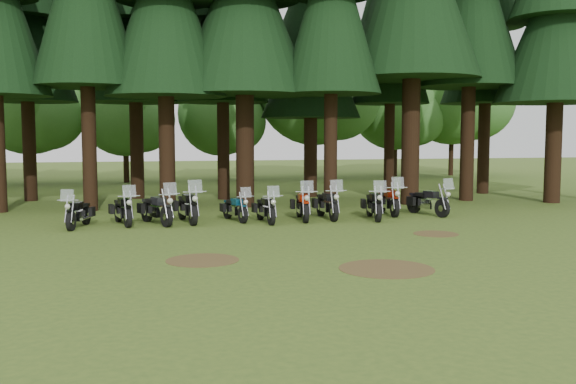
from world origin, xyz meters
The scene contains 24 objects.
ground centered at (0.00, 0.00, 0.00)m, with size 120.00×120.00×0.00m, color #3C551E.
pine_back_4 centered at (4.04, 13.25, 8.25)m, with size 4.94×4.94×13.78m.
pine_back_5 centered at (8.07, 12.86, 9.78)m, with size 3.94×3.94×16.33m.
pine_back_6 centered at (13.36, 12.79, 9.93)m, with size 4.59×4.59×16.58m.
decid_2 centered at (-10.43, 24.78, 4.95)m, with size 6.72×6.53×8.40m.
decid_3 centered at (-4.71, 25.13, 4.51)m, with size 6.12×5.95×7.65m.
decid_4 centered at (1.58, 26.32, 4.37)m, with size 5.93×5.76×7.41m.
decid_5 centered at (8.29, 25.71, 6.23)m, with size 8.45×8.21×10.56m.
decid_6 centered at (14.85, 27.01, 5.20)m, with size 7.06×6.86×8.82m.
decid_7 centered at (19.46, 26.83, 6.22)m, with size 8.44×8.20×10.55m.
dirt_patch_0 centered at (-3.00, -2.00, 0.01)m, with size 1.80×1.80×0.01m, color #4C3D1E.
dirt_patch_1 centered at (4.50, 0.50, 0.01)m, with size 1.40×1.40×0.01m, color #4C3D1E.
dirt_patch_2 centered at (1.00, -4.00, 0.01)m, with size 2.20×2.20×0.01m, color #4C3D1E.
motorcycle_0 centered at (-6.38, 4.58, 0.46)m, with size 0.80×2.16×1.36m.
motorcycle_1 centered at (-4.97, 4.94, 0.48)m, with size 0.77×2.29×1.44m.
motorcycle_2 centered at (-3.84, 4.75, 0.51)m, with size 1.16×2.34×1.52m.
motorcycle_3 centered at (-2.77, 4.99, 0.53)m, with size 0.66×2.52×1.58m.
motorcycle_4 centered at (-1.08, 4.97, 0.43)m, with size 0.74×2.04×1.29m.
motorcycle_5 centered at (-0.10, 4.33, 0.46)m, with size 0.44×2.19×1.37m.
motorcycle_6 centered at (1.33, 4.69, 0.50)m, with size 0.60×2.41×1.51m.
motorcycle_7 centered at (2.30, 4.80, 0.51)m, with size 0.45×2.40×1.51m.
motorcycle_8 centered at (3.91, 4.26, 0.50)m, with size 0.74×2.39×1.50m.
motorcycle_9 centered at (4.95, 5.40, 0.51)m, with size 0.56×2.45×1.53m.
motorcycle_10 centered at (6.37, 4.89, 0.50)m, with size 0.89×2.34×1.48m.
Camera 1 is at (-4.63, -17.55, 3.05)m, focal length 40.00 mm.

